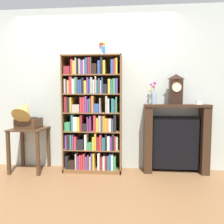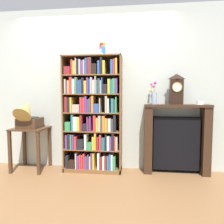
{
  "view_description": "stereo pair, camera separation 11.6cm",
  "coord_description": "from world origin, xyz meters",
  "px_view_note": "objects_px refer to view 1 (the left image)",
  "views": [
    {
      "loc": [
        0.58,
        -3.16,
        1.21
      ],
      "look_at": [
        0.31,
        0.11,
        0.95
      ],
      "focal_mm": 33.77,
      "sensor_mm": 36.0,
      "label": 1
    },
    {
      "loc": [
        0.69,
        -3.15,
        1.21
      ],
      "look_at": [
        0.31,
        0.11,
        0.95
      ],
      "focal_mm": 33.77,
      "sensor_mm": 36.0,
      "label": 2
    }
  ],
  "objects_px": {
    "gramophone": "(26,115)",
    "mantel_clock": "(176,89)",
    "flower_vase": "(154,95)",
    "teacup_with_saucer": "(199,103)",
    "bookshelf": "(92,117)",
    "fireplace_mantel": "(175,139)",
    "side_table_left": "(29,139)",
    "cup_stack": "(102,50)"
  },
  "relations": [
    {
      "from": "gramophone",
      "to": "cup_stack",
      "type": "bearing_deg",
      "value": 8.07
    },
    {
      "from": "gramophone",
      "to": "teacup_with_saucer",
      "type": "distance_m",
      "value": 2.65
    },
    {
      "from": "teacup_with_saucer",
      "to": "gramophone",
      "type": "bearing_deg",
      "value": -176.21
    },
    {
      "from": "bookshelf",
      "to": "flower_vase",
      "type": "distance_m",
      "value": 1.02
    },
    {
      "from": "flower_vase",
      "to": "teacup_with_saucer",
      "type": "xyz_separation_m",
      "value": [
        0.68,
        -0.0,
        -0.11
      ]
    },
    {
      "from": "side_table_left",
      "to": "gramophone",
      "type": "bearing_deg",
      "value": -90.0
    },
    {
      "from": "side_table_left",
      "to": "flower_vase",
      "type": "relative_size",
      "value": 1.93
    },
    {
      "from": "teacup_with_saucer",
      "to": "flower_vase",
      "type": "bearing_deg",
      "value": 179.82
    },
    {
      "from": "cup_stack",
      "to": "gramophone",
      "type": "relative_size",
      "value": 0.39
    },
    {
      "from": "side_table_left",
      "to": "gramophone",
      "type": "height_order",
      "value": "gramophone"
    },
    {
      "from": "bookshelf",
      "to": "teacup_with_saucer",
      "type": "xyz_separation_m",
      "value": [
        1.63,
        0.04,
        0.23
      ]
    },
    {
      "from": "teacup_with_saucer",
      "to": "bookshelf",
      "type": "bearing_deg",
      "value": -178.49
    },
    {
      "from": "mantel_clock",
      "to": "teacup_with_saucer",
      "type": "bearing_deg",
      "value": 0.37
    },
    {
      "from": "side_table_left",
      "to": "fireplace_mantel",
      "type": "bearing_deg",
      "value": 3.19
    },
    {
      "from": "side_table_left",
      "to": "mantel_clock",
      "type": "height_order",
      "value": "mantel_clock"
    },
    {
      "from": "bookshelf",
      "to": "mantel_clock",
      "type": "xyz_separation_m",
      "value": [
        1.29,
        0.04,
        0.43
      ]
    },
    {
      "from": "cup_stack",
      "to": "mantel_clock",
      "type": "distance_m",
      "value": 1.28
    },
    {
      "from": "mantel_clock",
      "to": "flower_vase",
      "type": "xyz_separation_m",
      "value": [
        -0.33,
        0.0,
        -0.09
      ]
    },
    {
      "from": "cup_stack",
      "to": "bookshelf",
      "type": "bearing_deg",
      "value": -168.02
    },
    {
      "from": "cup_stack",
      "to": "mantel_clock",
      "type": "bearing_deg",
      "value": 0.35
    },
    {
      "from": "gramophone",
      "to": "teacup_with_saucer",
      "type": "height_order",
      "value": "gramophone"
    },
    {
      "from": "mantel_clock",
      "to": "flower_vase",
      "type": "distance_m",
      "value": 0.35
    },
    {
      "from": "side_table_left",
      "to": "gramophone",
      "type": "distance_m",
      "value": 0.4
    },
    {
      "from": "cup_stack",
      "to": "fireplace_mantel",
      "type": "height_order",
      "value": "cup_stack"
    },
    {
      "from": "side_table_left",
      "to": "fireplace_mantel",
      "type": "height_order",
      "value": "fireplace_mantel"
    },
    {
      "from": "mantel_clock",
      "to": "flower_vase",
      "type": "height_order",
      "value": "mantel_clock"
    },
    {
      "from": "flower_vase",
      "to": "mantel_clock",
      "type": "bearing_deg",
      "value": -0.74
    },
    {
      "from": "gramophone",
      "to": "fireplace_mantel",
      "type": "distance_m",
      "value": 2.35
    },
    {
      "from": "side_table_left",
      "to": "flower_vase",
      "type": "xyz_separation_m",
      "value": [
        1.96,
        0.11,
        0.7
      ]
    },
    {
      "from": "bookshelf",
      "to": "side_table_left",
      "type": "distance_m",
      "value": 1.07
    },
    {
      "from": "side_table_left",
      "to": "mantel_clock",
      "type": "distance_m",
      "value": 2.43
    },
    {
      "from": "fireplace_mantel",
      "to": "mantel_clock",
      "type": "height_order",
      "value": "mantel_clock"
    },
    {
      "from": "gramophone",
      "to": "mantel_clock",
      "type": "relative_size",
      "value": 1.12
    },
    {
      "from": "mantel_clock",
      "to": "cup_stack",
      "type": "bearing_deg",
      "value": -179.65
    },
    {
      "from": "flower_vase",
      "to": "teacup_with_saucer",
      "type": "distance_m",
      "value": 0.69
    },
    {
      "from": "fireplace_mantel",
      "to": "teacup_with_saucer",
      "type": "bearing_deg",
      "value": -3.69
    },
    {
      "from": "bookshelf",
      "to": "flower_vase",
      "type": "relative_size",
      "value": 5.12
    },
    {
      "from": "fireplace_mantel",
      "to": "gramophone",
      "type": "bearing_deg",
      "value": -175.16
    },
    {
      "from": "mantel_clock",
      "to": "flower_vase",
      "type": "relative_size",
      "value": 1.3
    },
    {
      "from": "gramophone",
      "to": "mantel_clock",
      "type": "distance_m",
      "value": 2.34
    },
    {
      "from": "gramophone",
      "to": "teacup_with_saucer",
      "type": "xyz_separation_m",
      "value": [
        2.64,
        0.17,
        0.19
      ]
    },
    {
      "from": "bookshelf",
      "to": "fireplace_mantel",
      "type": "distance_m",
      "value": 1.35
    }
  ]
}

